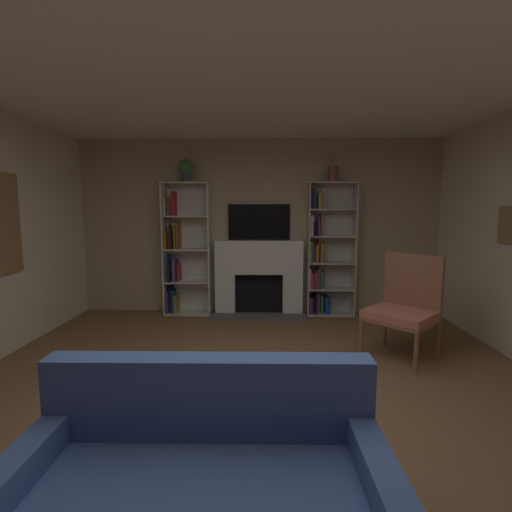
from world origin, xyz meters
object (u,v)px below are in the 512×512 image
at_px(tv, 259,222).
at_px(bookshelf_right, 324,254).
at_px(bookshelf_left, 182,252).
at_px(armchair, 405,306).
at_px(coffee_table, 222,398).
at_px(vase_with_flowers, 333,174).
at_px(fireplace, 259,275).
at_px(couch, 202,496).
at_px(potted_plant, 186,169).

height_order(tv, bookshelf_right, bookshelf_right).
xyz_separation_m(bookshelf_left, armchair, (2.82, -1.71, -0.39)).
bearing_deg(bookshelf_right, bookshelf_left, -179.88).
bearing_deg(coffee_table, vase_with_flowers, 68.62).
distance_m(fireplace, armchair, 2.36).
bearing_deg(coffee_table, bookshelf_right, 70.19).
height_order(couch, armchair, armchair).
relative_size(armchair, coffee_table, 1.39).
relative_size(bookshelf_left, armchair, 1.79).
xyz_separation_m(fireplace, potted_plant, (-1.10, -0.02, 1.61)).
bearing_deg(vase_with_flowers, couch, -107.51).
distance_m(tv, armchair, 2.57).
bearing_deg(vase_with_flowers, coffee_table, -111.38).
bearing_deg(vase_with_flowers, bookshelf_right, 160.08).
height_order(bookshelf_left, bookshelf_right, same).
relative_size(fireplace, coffee_table, 1.78).
distance_m(vase_with_flowers, armchair, 2.36).
distance_m(tv, bookshelf_left, 1.29).
bearing_deg(bookshelf_left, tv, 4.35).
bearing_deg(potted_plant, vase_with_flowers, 0.00).
bearing_deg(fireplace, vase_with_flowers, -1.16).
distance_m(bookshelf_left, bookshelf_right, 2.21).
xyz_separation_m(bookshelf_right, armchair, (0.62, -1.72, -0.37)).
xyz_separation_m(potted_plant, armchair, (2.73, -1.68, -1.65)).
relative_size(fireplace, bookshelf_right, 0.71).
xyz_separation_m(fireplace, armchair, (1.63, -1.70, -0.04)).
relative_size(couch, coffee_table, 2.13).
xyz_separation_m(tv, coffee_table, (-0.19, -3.44, -1.08)).
bearing_deg(vase_with_flowers, tv, 173.81).
distance_m(vase_with_flowers, couch, 4.71).
xyz_separation_m(bookshelf_left, coffee_table, (1.00, -3.35, -0.62)).
bearing_deg(coffee_table, couch, -90.04).
height_order(potted_plant, coffee_table, potted_plant).
distance_m(tv, bookshelf_right, 1.13).
distance_m(potted_plant, couch, 4.65).
height_order(tv, vase_with_flowers, vase_with_flowers).
distance_m(bookshelf_left, armchair, 3.33).
relative_size(potted_plant, couch, 0.20).
relative_size(tv, bookshelf_right, 0.47).
bearing_deg(tv, fireplace, -90.00).
height_order(tv, potted_plant, potted_plant).
relative_size(fireplace, vase_with_flowers, 3.60).
distance_m(fireplace, bookshelf_left, 1.25).
xyz_separation_m(fireplace, couch, (-0.19, -4.14, -0.34)).
bearing_deg(armchair, potted_plant, 148.39).
height_order(fireplace, tv, tv).
xyz_separation_m(vase_with_flowers, coffee_table, (-1.30, -3.32, -1.81)).
relative_size(couch, armchair, 1.53).
height_order(vase_with_flowers, armchair, vase_with_flowers).
bearing_deg(bookshelf_left, potted_plant, -17.52).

